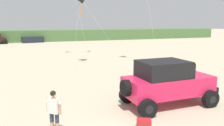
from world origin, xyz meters
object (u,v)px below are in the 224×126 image
object	(u,v)px
distant_sedan	(33,40)
person_watching	(54,110)
kite_black_sled	(82,0)
cooler_box	(144,124)
jeep	(167,82)

from	to	relation	value
distant_sedan	person_watching	bearing A→B (deg)	-100.27
person_watching	kite_black_sled	distance (m)	14.91
distant_sedan	cooler_box	bearing A→B (deg)	-95.77
jeep	kite_black_sled	distance (m)	13.23
person_watching	jeep	bearing A→B (deg)	12.19
jeep	cooler_box	distance (m)	3.16
jeep	cooler_box	world-z (taller)	jeep
distant_sedan	kite_black_sled	distance (m)	28.69
distant_sedan	jeep	bearing A→B (deg)	-92.33
person_watching	distant_sedan	size ratio (longest dim) A/B	0.40
cooler_box	kite_black_sled	xyz separation A→B (m)	(0.72, 14.12, 5.94)
cooler_box	distant_sedan	bearing A→B (deg)	119.16
kite_black_sled	cooler_box	bearing A→B (deg)	-92.93
person_watching	cooler_box	bearing A→B (deg)	-12.63
distant_sedan	kite_black_sled	xyz separation A→B (m)	(4.27, -27.83, 5.53)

